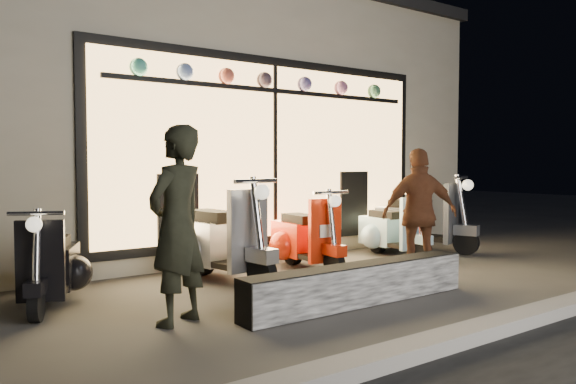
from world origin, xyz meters
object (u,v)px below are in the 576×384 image
graffiti_barrier (359,284)px  scooter_red (302,237)px  man (177,225)px  scooter_silver (215,240)px  woman (420,213)px

graffiti_barrier → scooter_red: scooter_red is taller
scooter_red → man: bearing=-144.4°
scooter_silver → scooter_red: scooter_silver is taller
graffiti_barrier → woman: woman is taller
scooter_silver → woman: (2.01, -1.40, 0.32)m
man → woman: size_ratio=1.10×
man → scooter_red: bearing=-175.3°
scooter_silver → woman: 2.47m
scooter_silver → man: 1.92m
graffiti_barrier → scooter_red: 2.01m
scooter_red → woman: size_ratio=0.90×
scooter_silver → man: (-1.17, -1.47, 0.39)m
graffiti_barrier → woman: size_ratio=1.70×
scooter_red → man: 2.87m
graffiti_barrier → scooter_silver: size_ratio=1.63×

